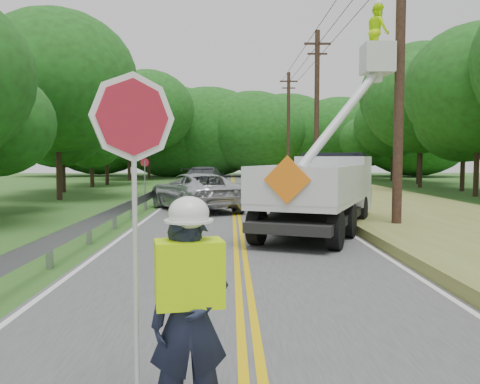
{
  "coord_description": "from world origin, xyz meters",
  "views": [
    {
      "loc": [
        -0.24,
        -6.64,
        2.38
      ],
      "look_at": [
        0.0,
        6.0,
        1.5
      ],
      "focal_mm": 37.59,
      "sensor_mm": 36.0,
      "label": 1
    }
  ],
  "objects": [
    {
      "name": "ground",
      "position": [
        0.0,
        0.0,
        0.0
      ],
      "size": [
        140.0,
        140.0,
        0.0
      ],
      "primitive_type": "plane",
      "color": "#29521F",
      "rests_on": "ground"
    },
    {
      "name": "road",
      "position": [
        0.0,
        14.0,
        0.01
      ],
      "size": [
        7.2,
        96.0,
        0.03
      ],
      "color": "#464547",
      "rests_on": "ground"
    },
    {
      "name": "guardrail",
      "position": [
        -4.02,
        14.91,
        0.55
      ],
      "size": [
        0.18,
        48.0,
        0.77
      ],
      "color": "gray",
      "rests_on": "ground"
    },
    {
      "name": "utility_poles",
      "position": [
        5.0,
        17.02,
        5.27
      ],
      "size": [
        1.6,
        43.3,
        10.0
      ],
      "color": "black",
      "rests_on": "ground"
    },
    {
      "name": "tall_grass_verge",
      "position": [
        7.1,
        14.0,
        0.15
      ],
      "size": [
        7.0,
        96.0,
        0.3
      ],
      "primitive_type": "cube",
      "color": "olive",
      "rests_on": "ground"
    },
    {
      "name": "treeline_left",
      "position": [
        -9.98,
        31.33,
        5.89
      ],
      "size": [
        10.56,
        56.01,
        11.76
      ],
      "color": "#332319",
      "rests_on": "ground"
    },
    {
      "name": "treeline_horizon",
      "position": [
        -0.06,
        56.21,
        5.5
      ],
      "size": [
        56.32,
        14.65,
        11.36
      ],
      "color": "#1C3E15",
      "rests_on": "ground"
    },
    {
      "name": "flagger",
      "position": [
        -0.61,
        -2.39,
        1.11
      ],
      "size": [
        1.15,
        0.58,
        3.07
      ],
      "color": "#191E33",
      "rests_on": "road"
    },
    {
      "name": "bucket_truck",
      "position": [
        2.97,
        9.73,
        1.59
      ],
      "size": [
        4.92,
        7.6,
        7.04
      ],
      "color": "black",
      "rests_on": "road"
    },
    {
      "name": "suv_silver",
      "position": [
        -1.82,
        15.75,
        0.85
      ],
      "size": [
        5.0,
        6.58,
        1.66
      ],
      "primitive_type": "imported",
      "rotation": [
        0.0,
        0.0,
        3.57
      ],
      "color": "silver",
      "rests_on": "road"
    },
    {
      "name": "suv_darkgrey",
      "position": [
        -1.96,
        27.48,
        0.89
      ],
      "size": [
        3.14,
        6.23,
        1.74
      ],
      "primitive_type": "imported",
      "rotation": [
        0.0,
        0.0,
        3.02
      ],
      "color": "#3A3C42",
      "rests_on": "road"
    },
    {
      "name": "stop_sign_permanent",
      "position": [
        -5.05,
        21.6,
        1.53
      ],
      "size": [
        0.5,
        0.07,
        2.33
      ],
      "color": "gray",
      "rests_on": "ground"
    }
  ]
}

